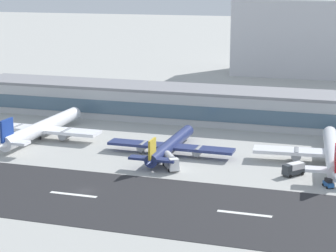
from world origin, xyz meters
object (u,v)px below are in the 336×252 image
Objects in this scene: distant_hotel_block at (334,38)px; airliner_red_tail_gate_2 at (333,153)px; airliner_navy_tail_gate_0 at (40,129)px; service_box_truck_2 at (293,169)px; terminal_building at (207,105)px; service_fuel_truck_0 at (171,161)px; service_baggage_tug_1 at (328,183)px; airliner_gold_tail_gate_1 at (169,146)px.

airliner_red_tail_gate_2 is (7.81, -164.36, -16.41)m from distant_hotel_block.
service_box_truck_2 is (80.57, -13.48, -1.57)m from airliner_navy_tail_gate_0.
distant_hotel_block is at bearing 73.00° from terminal_building.
terminal_building is at bearing 152.06° from service_fuel_truck_0.
service_box_truck_2 is (-9.17, 6.74, 0.74)m from service_baggage_tug_1.
service_fuel_truck_0 is (4.07, -11.93, -0.68)m from airliner_gold_tail_gate_1.
service_fuel_truck_0 is (-33.35, -181.03, -17.57)m from distant_hotel_block.
service_baggage_tug_1 is at bearing -87.55° from distant_hotel_block.
distant_hotel_block reaches higher than airliner_gold_tail_gate_1.
airliner_navy_tail_gate_0 reaches higher than service_baggage_tug_1.
airliner_navy_tail_gate_0 is 81.71m from service_box_truck_2.
airliner_red_tail_gate_2 is at bearing -28.58° from service_baggage_tug_1.
service_box_truck_2 is at bearing -90.42° from distant_hotel_block.
service_baggage_tug_1 is (0.07, -19.68, -2.14)m from airliner_red_tail_gate_2.
terminal_building reaches higher than airliner_gold_tail_gate_1.
terminal_building is at bearing -46.48° from airliner_navy_tail_gate_0.
airliner_gold_tail_gate_1 is 0.85× the size of airliner_red_tail_gate_2.
service_box_truck_2 is (-9.11, -12.94, -1.40)m from airliner_red_tail_gate_2.
airliner_gold_tail_gate_1 is 12.62m from service_fuel_truck_0.
service_baggage_tug_1 is 11.41m from service_box_truck_2.
terminal_building is 76.12m from service_baggage_tug_1.
airliner_gold_tail_gate_1 is at bearing -62.11° from service_box_truck_2.
airliner_red_tail_gate_2 is (45.48, -41.11, -2.73)m from terminal_building.
distant_hotel_block is 16.70× the size of service_box_truck_2.
airliner_navy_tail_gate_0 reaches higher than airliner_gold_tail_gate_1.
service_box_truck_2 is at bearing 64.43° from service_fuel_truck_0.
service_baggage_tug_1 is (41.22, -3.01, -0.98)m from service_fuel_truck_0.
airliner_navy_tail_gate_0 is at bearing -58.83° from service_box_truck_2.
service_box_truck_2 is at bearing -102.27° from airliner_gold_tail_gate_1.
airliner_navy_tail_gate_0 reaches higher than airliner_red_tail_gate_2.
terminal_building is 49.34× the size of service_baggage_tug_1.
terminal_building reaches higher than service_baggage_tug_1.
service_baggage_tug_1 is at bearing 53.62° from service_fuel_truck_0.
distant_hotel_block reaches higher than airliner_red_tail_gate_2.
terminal_building reaches higher than airliner_red_tail_gate_2.
terminal_building reaches higher than airliner_navy_tail_gate_0.
distant_hotel_block is 178.19m from service_box_truck_2.
airliner_red_tail_gate_2 is at bearing -87.28° from distant_hotel_block.
distant_hotel_block is 185.13m from service_baggage_tug_1.
terminal_building is 3.68× the size of airliner_red_tail_gate_2.
terminal_building is at bearing 43.03° from airliner_red_tail_gate_2.
distant_hotel_block is 2.03× the size of airliner_navy_tail_gate_0.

